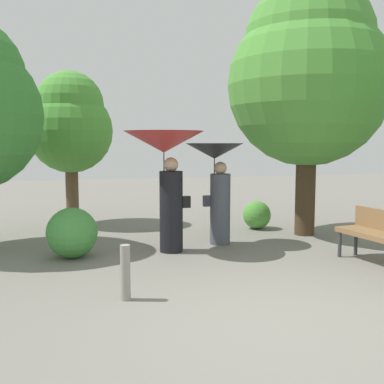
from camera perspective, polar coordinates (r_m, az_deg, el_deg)
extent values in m
plane|color=slate|center=(5.21, 11.06, -15.11)|extent=(40.00, 40.00, 0.00)
cylinder|color=black|center=(7.89, -2.61, -2.47)|extent=(0.40, 0.40, 1.40)
sphere|color=tan|center=(7.81, -2.64, 3.43)|extent=(0.25, 0.25, 0.25)
cylinder|color=#333338|center=(7.82, -3.51, 2.00)|extent=(0.02, 0.02, 0.80)
cone|color=#B22D2D|center=(7.80, -3.54, 6.28)|extent=(1.36, 1.36, 0.37)
cube|color=black|center=(7.89, -0.74, -1.24)|extent=(0.14, 0.10, 0.20)
cylinder|color=#474C56|center=(8.50, 3.53, -2.14)|extent=(0.38, 0.38, 1.31)
sphere|color=tan|center=(8.43, 3.57, 2.99)|extent=(0.23, 0.23, 0.23)
cylinder|color=#333338|center=(8.42, 2.80, 1.68)|extent=(0.02, 0.02, 0.73)
cone|color=black|center=(8.40, 2.82, 5.13)|extent=(1.07, 1.07, 0.29)
cube|color=#333342|center=(8.44, 1.88, -1.12)|extent=(0.14, 0.10, 0.20)
cylinder|color=#38383D|center=(7.98, 17.97, -6.17)|extent=(0.06, 0.06, 0.44)
cylinder|color=#38383D|center=(8.20, 19.77, -5.90)|extent=(0.06, 0.06, 0.44)
cube|color=olive|center=(7.57, 22.34, -5.14)|extent=(0.65, 1.55, 0.08)
cylinder|color=#42301E|center=(9.56, 14.13, 6.75)|extent=(0.40, 0.40, 4.03)
sphere|color=#4C9338|center=(9.63, 14.29, 12.75)|extent=(3.21, 3.21, 3.21)
sphere|color=#4C9338|center=(9.76, 14.42, 17.45)|extent=(2.57, 2.57, 2.57)
cylinder|color=brown|center=(10.82, -14.83, 3.59)|extent=(0.29, 0.29, 2.88)
sphere|color=#4C9338|center=(10.82, -14.93, 7.40)|extent=(1.91, 1.91, 1.91)
sphere|color=#4C9338|center=(10.85, -15.02, 10.44)|extent=(1.53, 1.53, 1.53)
sphere|color=#4C9338|center=(10.14, 8.10, -2.86)|extent=(0.61, 0.61, 0.61)
sphere|color=#428C3D|center=(7.75, -14.75, -4.95)|extent=(0.83, 0.83, 0.83)
cylinder|color=gray|center=(5.60, -8.32, -9.92)|extent=(0.12, 0.12, 0.67)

